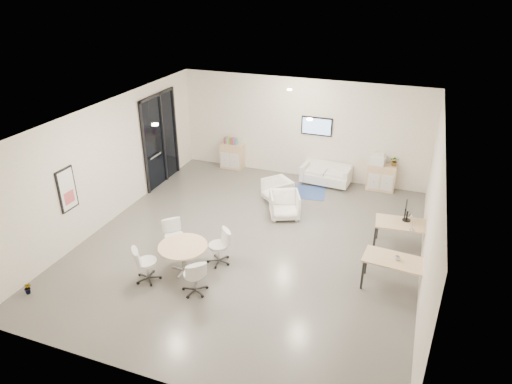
{
  "coord_description": "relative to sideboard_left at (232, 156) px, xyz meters",
  "views": [
    {
      "loc": [
        3.46,
        -9.03,
        6.15
      ],
      "look_at": [
        -0.02,
        0.4,
        1.24
      ],
      "focal_mm": 32.0,
      "sensor_mm": 36.0,
      "label": 1
    }
  ],
  "objects": [
    {
      "name": "armchair_right",
      "position": [
        2.7,
        -2.7,
        -0.03
      ],
      "size": [
        1.0,
        0.97,
        0.8
      ],
      "primitive_type": "imported",
      "rotation": [
        0.0,
        0.0,
        0.41
      ],
      "color": "silver",
      "rests_on": "room_shell"
    },
    {
      "name": "round_table",
      "position": [
        1.32,
        -5.88,
        0.15
      ],
      "size": [
        1.09,
        1.09,
        0.67
      ],
      "color": "tan",
      "rests_on": "room_shell"
    },
    {
      "name": "artwork",
      "position": [
        -1.65,
        -5.88,
        1.12
      ],
      "size": [
        0.05,
        0.54,
        1.04
      ],
      "color": "black",
      "rests_on": "room_shell"
    },
    {
      "name": "cup",
      "position": [
        5.8,
        -4.85,
        0.33
      ],
      "size": [
        0.14,
        0.12,
        0.12
      ],
      "primitive_type": "imported",
      "rotation": [
        0.0,
        0.0,
        0.25
      ],
      "color": "white",
      "rests_on": "desk_front"
    },
    {
      "name": "sideboard_left",
      "position": [
        0.0,
        0.0,
        0.0
      ],
      "size": [
        0.76,
        0.4,
        0.86
      ],
      "color": "tan",
      "rests_on": "room_shell"
    },
    {
      "name": "blue_rug",
      "position": [
        2.72,
        -1.02,
        -0.42
      ],
      "size": [
        1.58,
        1.17,
        0.01
      ],
      "primitive_type": "cube",
      "rotation": [
        0.0,
        0.0,
        0.15
      ],
      "color": "navy",
      "rests_on": "room_shell"
    },
    {
      "name": "printer",
      "position": [
        4.81,
        -0.0,
        0.56
      ],
      "size": [
        0.49,
        0.43,
        0.31
      ],
      "rotation": [
        0.0,
        0.0,
        -0.14
      ],
      "color": "white",
      "rests_on": "sideboard_right"
    },
    {
      "name": "books",
      "position": [
        -0.04,
        0.0,
        0.54
      ],
      "size": [
        0.45,
        0.14,
        0.22
      ],
      "color": "red",
      "rests_on": "sideboard_left"
    },
    {
      "name": "wall_tv",
      "position": [
        2.83,
        0.19,
        1.32
      ],
      "size": [
        0.98,
        0.06,
        0.58
      ],
      "color": "black",
      "rests_on": "room_shell"
    },
    {
      "name": "armchair_left",
      "position": [
        2.21,
        -1.83,
        -0.06
      ],
      "size": [
        0.99,
        0.98,
        0.74
      ],
      "primitive_type": "imported",
      "rotation": [
        0.0,
        0.0,
        -0.72
      ],
      "color": "silver",
      "rests_on": "room_shell"
    },
    {
      "name": "room_shell",
      "position": [
        2.33,
        -4.28,
        1.17
      ],
      "size": [
        9.6,
        10.6,
        4.8
      ],
      "color": "#5F5D57",
      "rests_on": "ground"
    },
    {
      "name": "sideboard_right",
      "position": [
        4.97,
        -0.01,
        -0.01
      ],
      "size": [
        0.84,
        0.41,
        0.84
      ],
      "color": "tan",
      "rests_on": "room_shell"
    },
    {
      "name": "meeting_chairs",
      "position": [
        1.32,
        -5.88,
        -0.02
      ],
      "size": [
        2.0,
        2.0,
        0.82
      ],
      "color": "white",
      "rests_on": "room_shell"
    },
    {
      "name": "plant_cabinet",
      "position": [
        5.3,
        0.02,
        0.53
      ],
      "size": [
        0.28,
        0.31,
        0.24
      ],
      "primitive_type": "imported",
      "rotation": [
        0.0,
        0.0,
        -0.02
      ],
      "color": "#3F7F3F",
      "rests_on": "sideboard_right"
    },
    {
      "name": "plant_floor",
      "position": [
        -1.37,
        -7.74,
        -0.36
      ],
      "size": [
        0.23,
        0.32,
        0.13
      ],
      "primitive_type": "imported",
      "rotation": [
        0.0,
        0.0,
        0.28
      ],
      "color": "#3F7F3F",
      "rests_on": "room_shell"
    },
    {
      "name": "desk_rear",
      "position": [
        5.87,
        -3.25,
        0.22
      ],
      "size": [
        1.45,
        0.82,
        0.72
      ],
      "rotation": [
        0.0,
        0.0,
        0.09
      ],
      "color": "tan",
      "rests_on": "room_shell"
    },
    {
      "name": "loveseat",
      "position": [
        3.3,
        -0.16,
        -0.12
      ],
      "size": [
        1.56,
        0.87,
        0.56
      ],
      "rotation": [
        0.0,
        0.0,
        -0.08
      ],
      "color": "silver",
      "rests_on": "room_shell"
    },
    {
      "name": "ceiling_spots",
      "position": [
        2.13,
        -3.44,
        2.75
      ],
      "size": [
        3.14,
        4.14,
        0.03
      ],
      "color": "#FFEAC6",
      "rests_on": "room_shell"
    },
    {
      "name": "desk_front",
      "position": [
        5.79,
        -4.85,
        0.2
      ],
      "size": [
        1.39,
        0.78,
        0.7
      ],
      "rotation": [
        0.0,
        0.0,
        -0.09
      ],
      "color": "tan",
      "rests_on": "room_shell"
    },
    {
      "name": "monitor",
      "position": [
        5.83,
        -3.1,
        0.53
      ],
      "size": [
        0.2,
        0.5,
        0.44
      ],
      "color": "black",
      "rests_on": "desk_rear"
    },
    {
      "name": "glass_door",
      "position": [
        -1.63,
        -1.77,
        1.07
      ],
      "size": [
        0.09,
        1.9,
        2.85
      ],
      "color": "black",
      "rests_on": "room_shell"
    }
  ]
}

